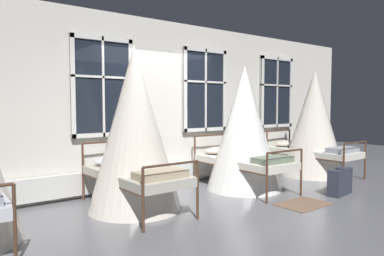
{
  "coord_description": "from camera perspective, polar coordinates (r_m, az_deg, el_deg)",
  "views": [
    {
      "loc": [
        -3.58,
        -4.69,
        1.53
      ],
      "look_at": [
        -0.04,
        0.01,
        1.15
      ],
      "focal_mm": 34.3,
      "sensor_mm": 36.0,
      "label": 1
    }
  ],
  "objects": [
    {
      "name": "window_bank",
      "position": [
        6.8,
        -5.06,
        -0.85
      ],
      "size": [
        7.64,
        0.1,
        2.58
      ],
      "color": "black",
      "rests_on": "ground"
    },
    {
      "name": "ground",
      "position": [
        6.1,
        0.39,
        -10.83
      ],
      "size": [
        20.51,
        20.51,
        0.0
      ],
      "primitive_type": "plane",
      "color": "slate"
    },
    {
      "name": "cot_third",
      "position": [
        6.66,
        8.11,
        -0.31
      ],
      "size": [
        1.35,
        1.91,
        2.21
      ],
      "rotation": [
        0.0,
        0.0,
        1.56
      ],
      "color": "#4C3323",
      "rests_on": "ground"
    },
    {
      "name": "back_wall_with_windows",
      "position": [
        6.89,
        -5.62,
        3.77
      ],
      "size": [
        11.26,
        0.1,
        3.08
      ],
      "primitive_type": "cube",
      "color": "silver",
      "rests_on": "ground"
    },
    {
      "name": "cot_fourth",
      "position": [
        8.32,
        18.39,
        0.54
      ],
      "size": [
        1.35,
        1.92,
        2.28
      ],
      "rotation": [
        0.0,
        0.0,
        1.6
      ],
      "color": "#4C3323",
      "rests_on": "ground"
    },
    {
      "name": "suitcase_dark",
      "position": [
        6.75,
        22.01,
        -7.76
      ],
      "size": [
        0.58,
        0.29,
        0.47
      ],
      "rotation": [
        0.0,
        0.0,
        0.14
      ],
      "color": "#2D3342",
      "rests_on": "ground"
    },
    {
      "name": "cot_second",
      "position": [
        5.36,
        -8.91,
        -0.42
      ],
      "size": [
        1.35,
        1.92,
        2.38
      ],
      "rotation": [
        0.0,
        0.0,
        1.59
      ],
      "color": "#4C3323",
      "rests_on": "ground"
    },
    {
      "name": "rug_third",
      "position": [
        5.97,
        16.89,
        -11.26
      ],
      "size": [
        0.81,
        0.57,
        0.01
      ],
      "primitive_type": "cube",
      "rotation": [
        0.0,
        0.0,
        0.01
      ],
      "color": "brown",
      "rests_on": "ground"
    }
  ]
}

